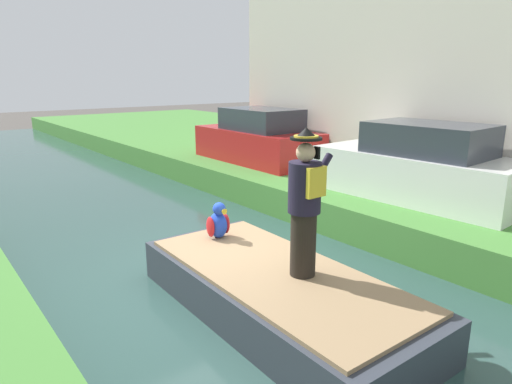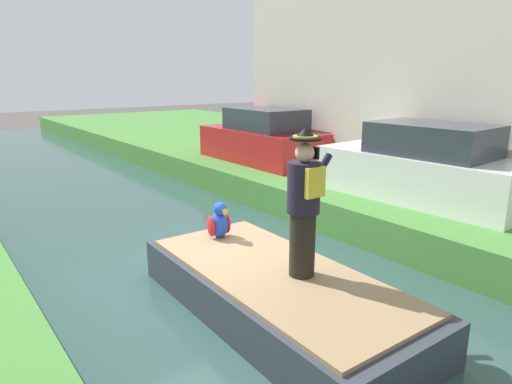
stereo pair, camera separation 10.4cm
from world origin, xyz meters
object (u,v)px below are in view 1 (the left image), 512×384
Objects in this scene: person_pirate at (305,204)px; boat at (277,292)px; parked_car_white at (419,167)px; parrot_plush at (218,222)px; parked_car_red at (258,139)px.

boat is at bearing 112.50° from person_pirate.
boat is at bearing -169.30° from parked_car_white.
person_pirate reaches higher than parrot_plush.
parked_car_red is (4.42, 5.96, 0.99)m from boat.
parked_car_red reaches higher than boat.
parked_car_white is at bearing -8.68° from parrot_plush.
parrot_plush is 4.40m from parked_car_white.
parked_car_white is (4.24, 1.12, -0.24)m from person_pirate.
person_pirate is 0.45× the size of parked_car_white.
person_pirate reaches higher than boat.
parked_car_red reaches higher than parrot_plush.
boat is 1.60m from parrot_plush.
boat is 1.28m from person_pirate.
boat is at bearing -126.55° from parked_car_red.
person_pirate is at bearing -124.19° from parked_car_red.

